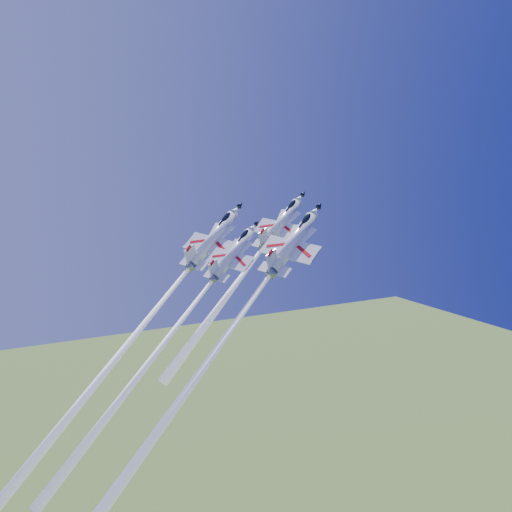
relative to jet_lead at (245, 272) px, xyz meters
name	(u,v)px	position (x,y,z in m)	size (l,w,h in m)	color
jet_lead	(245,272)	(0.00, 0.00, 0.00)	(31.22, 15.56, 31.10)	white
jet_left	(129,343)	(-19.83, 2.86, -10.50)	(49.17, 23.86, 50.33)	white
jet_right	(212,356)	(-11.40, -12.05, -9.50)	(48.24, 23.43, 49.35)	white
jet_slot	(168,338)	(-16.78, -7.98, -7.16)	(36.85, 17.96, 37.56)	white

